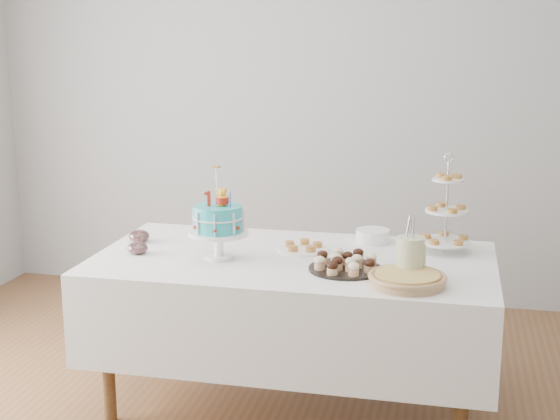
% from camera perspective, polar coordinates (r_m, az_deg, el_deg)
% --- Properties ---
extents(walls, '(5.04, 4.04, 2.70)m').
position_cam_1_polar(walls, '(3.36, -0.03, 4.63)').
color(walls, '#A1A3A6').
rests_on(walls, floor).
extents(table, '(1.92, 1.02, 0.77)m').
position_cam_1_polar(table, '(3.84, 0.96, -6.74)').
color(table, silver).
rests_on(table, floor).
extents(birthday_cake, '(0.29, 0.29, 0.45)m').
position_cam_1_polar(birthday_cake, '(3.73, -4.51, -1.77)').
color(birthday_cake, white).
rests_on(birthday_cake, table).
extents(cupcake_tray, '(0.34, 0.34, 0.08)m').
position_cam_1_polar(cupcake_tray, '(3.58, 4.83, -3.82)').
color(cupcake_tray, black).
rests_on(cupcake_tray, table).
extents(pie, '(0.34, 0.34, 0.05)m').
position_cam_1_polar(pie, '(3.40, 9.30, -4.97)').
color(pie, tan).
rests_on(pie, table).
extents(tiered_stand, '(0.26, 0.26, 0.50)m').
position_cam_1_polar(tiered_stand, '(3.90, 12.08, -0.10)').
color(tiered_stand, silver).
rests_on(tiered_stand, table).
extents(plate_stack, '(0.18, 0.18, 0.07)m').
position_cam_1_polar(plate_stack, '(4.06, 6.80, -1.90)').
color(plate_stack, white).
rests_on(plate_stack, table).
extents(pastry_plate, '(0.26, 0.26, 0.04)m').
position_cam_1_polar(pastry_plate, '(3.89, 1.70, -2.74)').
color(pastry_plate, white).
rests_on(pastry_plate, table).
extents(jam_bowl_a, '(0.10, 0.10, 0.06)m').
position_cam_1_polar(jam_bowl_a, '(3.89, -10.37, -2.77)').
color(jam_bowl_a, silver).
rests_on(jam_bowl_a, table).
extents(jam_bowl_b, '(0.11, 0.11, 0.06)m').
position_cam_1_polar(jam_bowl_b, '(4.11, -10.26, -1.90)').
color(jam_bowl_b, silver).
rests_on(jam_bowl_b, table).
extents(utensil_pitcher, '(0.13, 0.13, 0.28)m').
position_cam_1_polar(utensil_pitcher, '(3.49, 9.48, -3.32)').
color(utensil_pitcher, silver).
rests_on(utensil_pitcher, table).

